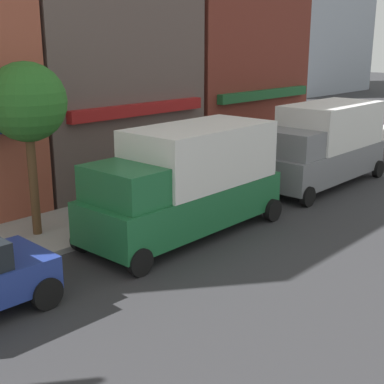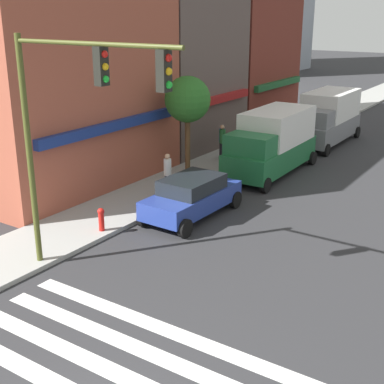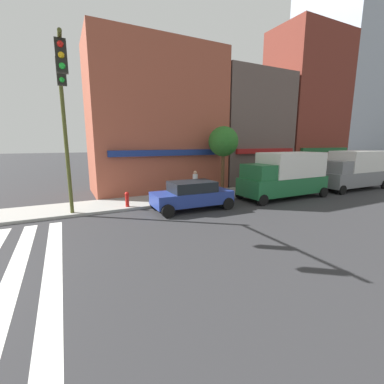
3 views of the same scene
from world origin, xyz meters
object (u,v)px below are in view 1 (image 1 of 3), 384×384
Objects in this scene: box_truck_green at (187,180)px; pedestrian_blue_shirt at (131,175)px; street_tree at (27,103)px; box_truck_grey at (323,144)px; pedestrian_green_top at (129,176)px.

box_truck_green reaches higher than pedestrian_blue_shirt.
street_tree is (-3.08, 2.80, 2.14)m from box_truck_green.
box_truck_green is 3.52× the size of pedestrian_blue_shirt.
street_tree is (-10.48, 2.80, 2.14)m from box_truck_grey.
pedestrian_green_top and pedestrian_blue_shirt have the same top height.
pedestrian_blue_shirt is (0.13, 0.10, 0.00)m from pedestrian_green_top.
box_truck_grey is 3.51× the size of pedestrian_green_top.
street_tree reaches higher than box_truck_grey.
pedestrian_green_top is at bearing 79.27° from box_truck_green.
street_tree is at bearing 136.74° from box_truck_green.
box_truck_grey is 7.55m from pedestrian_green_top.
box_truck_grey is at bearing -14.95° from street_tree.
street_tree is (-3.60, -0.26, 2.65)m from pedestrian_green_top.
box_truck_green is 1.34× the size of street_tree.
pedestrian_green_top is 0.38× the size of street_tree.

